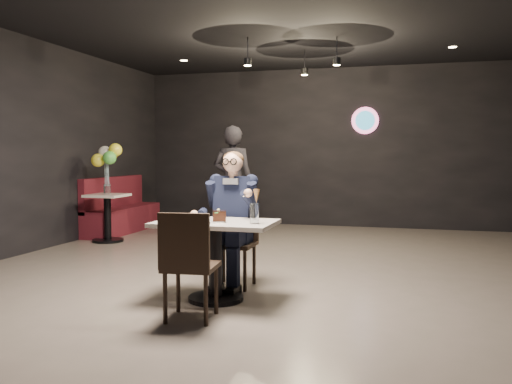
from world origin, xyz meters
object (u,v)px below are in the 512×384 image
(main_table, at_px, (216,261))
(balloon_vase, at_px, (107,189))
(chair_near, at_px, (191,264))
(seated_man, at_px, (234,218))
(booth_bench, at_px, (123,205))
(chair_far, at_px, (234,243))
(side_table, at_px, (108,220))
(sundae_glass, at_px, (254,213))
(passerby, at_px, (233,181))

(main_table, height_order, balloon_vase, balloon_vase)
(chair_near, bearing_deg, seated_man, 84.17)
(booth_bench, distance_m, balloon_vase, 1.10)
(chair_far, height_order, seated_man, seated_man)
(chair_far, xyz_separation_m, side_table, (-2.81, 2.22, -0.11))
(booth_bench, xyz_separation_m, balloon_vase, (0.30, -1.00, 0.34))
(booth_bench, bearing_deg, chair_far, -46.07)
(chair_far, height_order, balloon_vase, chair_far)
(sundae_glass, bearing_deg, chair_near, -126.59)
(sundae_glass, relative_size, booth_bench, 0.09)
(passerby, bearing_deg, chair_far, 107.55)
(seated_man, xyz_separation_m, balloon_vase, (-2.81, 2.22, 0.11))
(seated_man, distance_m, side_table, 3.60)
(balloon_vase, distance_m, passerby, 2.03)
(seated_man, bearing_deg, chair_far, 0.00)
(main_table, distance_m, side_table, 3.95)
(chair_near, distance_m, seated_man, 1.18)
(side_table, relative_size, passerby, 0.38)
(side_table, distance_m, balloon_vase, 0.48)
(main_table, height_order, seated_man, seated_man)
(chair_far, bearing_deg, sundae_glass, -57.28)
(chair_far, bearing_deg, seated_man, 0.00)
(main_table, bearing_deg, balloon_vase, 135.32)
(sundae_glass, height_order, balloon_vase, sundae_glass)
(balloon_vase, height_order, passerby, passerby)
(sundae_glass, xyz_separation_m, booth_bench, (-3.50, 3.84, -0.35))
(side_table, bearing_deg, chair_far, -38.41)
(chair_far, distance_m, balloon_vase, 3.60)
(booth_bench, bearing_deg, main_table, -50.55)
(chair_near, height_order, balloon_vase, chair_near)
(chair_near, relative_size, balloon_vase, 5.79)
(seated_man, distance_m, balloon_vase, 3.58)
(sundae_glass, bearing_deg, passerby, 110.68)
(chair_far, xyz_separation_m, chair_near, (0.00, -1.15, 0.00))
(sundae_glass, distance_m, balloon_vase, 4.28)
(seated_man, bearing_deg, booth_bench, 133.93)
(chair_near, xyz_separation_m, passerby, (-1.08, 4.43, 0.46))
(booth_bench, height_order, balloon_vase, booth_bench)
(passerby, bearing_deg, chair_near, 103.05)
(chair_near, bearing_deg, booth_bench, 119.56)
(side_table, distance_m, passerby, 2.11)
(side_table, bearing_deg, chair_near, -50.25)
(seated_man, distance_m, passerby, 3.46)
(side_table, bearing_deg, seated_man, -38.41)
(seated_man, relative_size, balloon_vase, 9.06)
(main_table, height_order, side_table, main_table)
(balloon_vase, bearing_deg, sundae_glass, -41.58)
(seated_man, distance_m, sundae_glass, 0.74)
(sundae_glass, distance_m, booth_bench, 5.21)
(chair_near, height_order, seated_man, seated_man)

